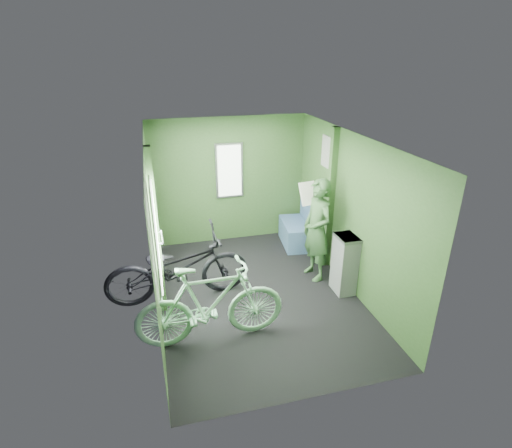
{
  "coord_description": "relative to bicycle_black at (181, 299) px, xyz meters",
  "views": [
    {
      "loc": [
        -1.3,
        -4.84,
        3.33
      ],
      "look_at": [
        0.0,
        0.1,
        1.1
      ],
      "focal_mm": 28.0,
      "sensor_mm": 36.0,
      "label": 1
    }
  ],
  "objects": [
    {
      "name": "passenger",
      "position": [
        2.13,
        0.12,
        0.81
      ],
      "size": [
        0.48,
        0.73,
        1.62
      ],
      "rotation": [
        0.0,
        0.0,
        -1.4
      ],
      "color": "#355930",
      "rests_on": "ground"
    },
    {
      "name": "waste_box",
      "position": [
        2.38,
        -0.38,
        0.45
      ],
      "size": [
        0.27,
        0.37,
        0.91
      ],
      "primitive_type": "cube",
      "color": "slate",
      "rests_on": "ground"
    },
    {
      "name": "bicycle_black",
      "position": [
        0.0,
        0.0,
        0.0
      ],
      "size": [
        2.06,
        0.94,
        1.15
      ],
      "primitive_type": "imported",
      "rotation": [
        0.0,
        -0.13,
        1.62
      ],
      "color": "black",
      "rests_on": "ground"
    },
    {
      "name": "bicycle_mint",
      "position": [
        0.31,
        -1.01,
        0.0
      ],
      "size": [
        1.82,
        0.59,
        1.12
      ],
      "primitive_type": "imported",
      "rotation": [
        0.0,
        -0.06,
        1.57
      ],
      "color": "#98D7AD",
      "rests_on": "ground"
    },
    {
      "name": "room",
      "position": [
        1.08,
        -0.12,
        1.44
      ],
      "size": [
        4.0,
        4.02,
        2.31
      ],
      "color": "black",
      "rests_on": "ground"
    },
    {
      "name": "bench_seat",
      "position": [
        2.26,
        1.29,
        0.27
      ],
      "size": [
        0.58,
        0.91,
        0.91
      ],
      "rotation": [
        0.0,
        0.0,
        -0.11
      ],
      "color": "navy",
      "rests_on": "ground"
    }
  ]
}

